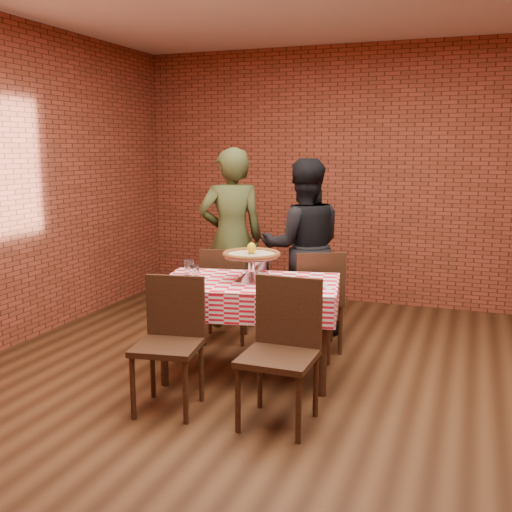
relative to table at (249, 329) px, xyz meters
name	(u,v)px	position (x,y,z in m)	size (l,w,h in m)	color
ground	(295,404)	(0.50, -0.42, -0.38)	(6.00, 6.00, 0.00)	black
back_wall	(373,177)	(0.50, 2.58, 1.08)	(5.50, 5.50, 0.00)	brown
table	(249,329)	(0.00, 0.00, 0.00)	(1.34, 0.81, 0.75)	#3B2415
tablecloth	(249,296)	(0.00, 0.00, 0.27)	(1.38, 0.84, 0.23)	red
pizza_stand	(252,268)	(0.01, 0.02, 0.48)	(0.44, 0.44, 0.20)	silver
pizza	(251,255)	(0.01, 0.02, 0.58)	(0.45, 0.45, 0.03)	beige
lemon	(251,248)	(0.01, 0.02, 0.64)	(0.07, 0.07, 0.09)	gold
water_glass_left	(194,274)	(-0.39, -0.17, 0.45)	(0.08, 0.08, 0.13)	white
water_glass_right	(189,267)	(-0.53, 0.04, 0.45)	(0.08, 0.08, 0.13)	white
side_plate	(316,285)	(0.52, 0.02, 0.39)	(0.18, 0.18, 0.01)	white
sweetener_packet_a	(329,289)	(0.64, -0.06, 0.39)	(0.05, 0.04, 0.01)	white
sweetener_packet_b	(323,287)	(0.59, -0.02, 0.39)	(0.05, 0.04, 0.01)	white
condiment_caddy	(261,264)	(-0.01, 0.31, 0.46)	(0.10, 0.08, 0.15)	silver
chair_near_left	(167,347)	(-0.29, -0.80, 0.08)	(0.42, 0.42, 0.90)	#3B2415
chair_near_right	(278,355)	(0.48, -0.75, 0.09)	(0.46, 0.46, 0.94)	#3B2415
chair_far_left	(225,293)	(-0.52, 0.74, 0.07)	(0.41, 0.41, 0.89)	#3B2415
chair_far_right	(316,299)	(0.33, 0.79, 0.08)	(0.42, 0.42, 0.90)	#3B2415
diner_olive	(231,238)	(-0.65, 1.20, 0.51)	(0.65, 0.42, 1.77)	#3B4321
diner_black	(303,247)	(0.08, 1.24, 0.46)	(0.81, 0.63, 1.67)	black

